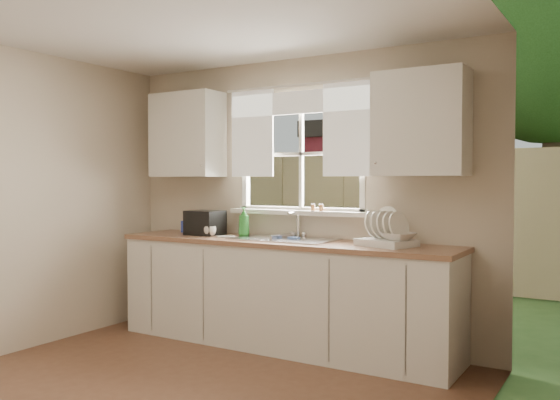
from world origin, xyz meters
The scene contains 19 objects.
room_walls centered at (0.00, -0.07, 1.24)m, with size 3.62×4.02×2.50m.
window centered at (0.00, 2.00, 1.49)m, with size 1.38×0.16×1.06m.
curtains centered at (0.00, 1.95, 1.93)m, with size 1.50×0.03×0.81m.
base_cabinets centered at (0.00, 1.68, 0.43)m, with size 3.00×0.62×0.87m, color silver.
countertop centered at (0.00, 1.68, 0.89)m, with size 3.04×0.65×0.04m, color #885F44.
upper_cabinet_left centered at (-1.15, 1.82, 1.85)m, with size 0.70×0.33×0.80m, color silver.
upper_cabinet_right centered at (1.15, 1.82, 1.85)m, with size 0.70×0.33×0.80m, color silver.
wall_outlet centered at (0.88, 1.99, 1.08)m, with size 0.08×0.01×0.12m, color beige.
sill_jars centered at (0.20, 1.94, 1.18)m, with size 0.12×0.04×0.06m.
backyard centered at (0.58, 8.42, 3.46)m, with size 20.00×10.00×6.13m.
sink centered at (0.00, 1.71, 0.84)m, with size 0.88×0.52×0.40m.
dish_rack centered at (0.92, 1.71, 0.99)m, with size 0.48×0.42×0.30m.
bowl centered at (1.04, 1.66, 0.99)m, with size 0.24×0.24×0.06m, color silver.
soap_bottle_a centered at (-0.46, 1.78, 1.04)m, with size 0.10×0.10×0.26m, color #297F2D.
soap_bottle_b centered at (-1.18, 1.83, 0.99)m, with size 0.07×0.08×0.17m, color #3044B4.
soap_bottle_c centered at (-1.09, 1.87, 1.00)m, with size 0.14×0.14×0.18m, color #EEE6C4.
saucer centered at (-0.54, 1.62, 0.92)m, with size 0.16×0.16×0.01m, color white.
cup centered at (-0.73, 1.63, 0.96)m, with size 0.12×0.12×0.09m, color silver.
black_appliance centered at (-0.85, 1.72, 1.02)m, with size 0.31×0.27×0.22m, color black.
Camera 1 is at (2.57, -2.61, 1.42)m, focal length 38.00 mm.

